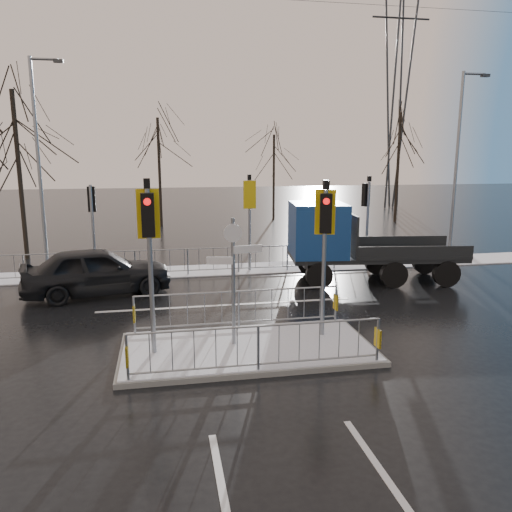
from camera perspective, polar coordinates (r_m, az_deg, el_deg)
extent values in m
plane|color=black|center=(12.24, -0.99, -10.83)|extent=(120.00, 120.00, 0.00)
cube|color=white|center=(20.38, -5.05, -1.61)|extent=(30.00, 2.00, 0.04)
cube|color=silver|center=(7.95, 15.97, -24.85)|extent=(0.12, 4.00, 0.01)
cube|color=silver|center=(15.77, -3.31, -5.61)|extent=(8.00, 0.15, 0.01)
cube|color=slate|center=(12.21, -0.99, -10.57)|extent=(6.00, 3.00, 0.12)
cube|color=white|center=(12.18, -0.99, -10.25)|extent=(5.85, 2.85, 0.03)
cube|color=gold|center=(10.59, -14.52, -10.98)|extent=(0.05, 0.28, 0.42)
cube|color=gold|center=(11.51, 13.75, -9.08)|extent=(0.05, 0.28, 0.42)
cube|color=gold|center=(13.18, -13.76, -6.40)|extent=(0.05, 0.28, 0.42)
cube|color=gold|center=(13.93, 9.09, -5.23)|extent=(0.05, 0.28, 0.42)
cylinder|color=gray|center=(11.47, -11.94, -2.01)|extent=(0.11, 0.11, 3.80)
cube|color=black|center=(11.05, -12.25, 4.59)|extent=(0.28, 0.22, 0.95)
cylinder|color=red|center=(10.91, -12.33, 6.08)|extent=(0.16, 0.04, 0.16)
cube|color=#DFB80D|center=(11.30, -12.21, 4.74)|extent=(0.50, 0.03, 1.10)
cube|color=black|center=(11.17, -12.37, 8.11)|extent=(0.14, 0.14, 0.22)
cylinder|color=gray|center=(12.48, 7.76, -0.99)|extent=(0.11, 0.11, 3.70)
cube|color=black|center=(12.09, 7.98, 4.84)|extent=(0.33, 0.28, 0.95)
cylinder|color=red|center=(11.95, 8.05, 6.21)|extent=(0.16, 0.08, 0.16)
cube|color=#DFB80D|center=(12.33, 7.91, 4.98)|extent=(0.49, 0.16, 1.10)
cube|color=black|center=(12.20, 8.01, 8.07)|extent=(0.14, 0.14, 0.22)
cylinder|color=gray|center=(11.85, -2.61, -3.08)|extent=(0.09, 0.09, 3.10)
cube|color=silver|center=(11.72, -0.95, 0.79)|extent=(0.70, 0.14, 0.18)
cube|color=silver|center=(11.68, -4.19, -0.53)|extent=(0.62, 0.15, 0.18)
cylinder|color=silver|center=(11.57, -2.65, 2.64)|extent=(0.44, 0.03, 0.44)
cylinder|color=gray|center=(19.84, -18.11, 2.69)|extent=(0.11, 0.11, 3.50)
cube|color=black|center=(19.87, -18.26, 6.19)|extent=(0.28, 0.22, 0.95)
cylinder|color=red|center=(19.96, -18.28, 7.08)|extent=(0.16, 0.04, 0.16)
cylinder|color=gray|center=(19.94, -0.75, 3.46)|extent=(0.11, 0.11, 3.60)
cube|color=black|center=(19.98, -0.85, 7.09)|extent=(0.28, 0.22, 0.95)
cylinder|color=red|center=(20.07, -0.91, 7.96)|extent=(0.16, 0.04, 0.16)
cube|color=#DFB80D|center=(19.73, -0.73, 7.03)|extent=(0.50, 0.03, 1.10)
cube|color=black|center=(19.76, -0.77, 8.98)|extent=(0.14, 0.14, 0.22)
cylinder|color=gray|center=(21.37, 12.60, 3.60)|extent=(0.11, 0.11, 3.50)
cube|color=black|center=(21.38, 12.44, 6.85)|extent=(0.33, 0.28, 0.95)
cylinder|color=red|center=(21.45, 12.30, 7.67)|extent=(0.16, 0.08, 0.16)
cube|color=black|center=(21.20, 12.82, 8.61)|extent=(0.14, 0.14, 0.22)
imported|color=black|center=(17.50, -17.69, -1.65)|extent=(5.12, 2.93, 1.64)
cylinder|color=black|center=(17.65, 7.21, -2.22)|extent=(0.98, 0.41, 0.95)
cylinder|color=black|center=(19.57, 6.16, -0.82)|extent=(0.98, 0.41, 0.95)
cylinder|color=black|center=(18.32, 15.47, -2.04)|extent=(0.98, 0.41, 0.95)
cylinder|color=black|center=(20.18, 13.67, -0.70)|extent=(0.98, 0.41, 0.95)
cylinder|color=black|center=(19.02, 20.93, -1.90)|extent=(0.98, 0.41, 0.95)
cylinder|color=black|center=(20.81, 18.71, -0.62)|extent=(0.98, 0.41, 0.95)
cube|color=black|center=(19.04, 13.50, -0.02)|extent=(6.53, 2.98, 0.15)
cube|color=navy|center=(18.35, 7.06, 3.06)|extent=(2.19, 2.52, 1.91)
cube|color=black|center=(18.48, 9.92, 4.23)|extent=(0.28, 1.90, 1.05)
cube|color=#2D3033|center=(18.44, 5.23, -0.20)|extent=(0.39, 2.19, 0.33)
cube|color=black|center=(19.34, 16.50, 0.41)|extent=(4.46, 2.81, 0.11)
cube|color=black|center=(18.62, 10.67, 2.65)|extent=(0.37, 2.28, 1.43)
cylinder|color=black|center=(24.45, -25.38, 8.20)|extent=(0.20, 0.20, 7.36)
cylinder|color=black|center=(33.17, -10.96, 9.31)|extent=(0.19, 0.19, 6.90)
cylinder|color=black|center=(36.06, 2.04, 8.95)|extent=(0.16, 0.16, 5.98)
cylinder|color=black|center=(35.87, 15.89, 9.61)|extent=(0.20, 0.20, 7.36)
cylinder|color=gray|center=(23.23, 21.88, 9.15)|extent=(0.14, 0.14, 8.00)
cylinder|color=gray|center=(23.71, 23.70, 18.52)|extent=(1.00, 0.10, 0.10)
cube|color=#2D3033|center=(23.98, 24.73, 18.23)|extent=(0.35, 0.18, 0.12)
cylinder|color=gray|center=(21.17, -23.54, 9.13)|extent=(0.14, 0.14, 8.20)
cylinder|color=gray|center=(21.33, -23.07, 20.00)|extent=(1.00, 0.10, 0.10)
cube|color=#2D3033|center=(21.23, -21.66, 20.01)|extent=(0.35, 0.18, 0.12)
cylinder|color=#2D3033|center=(46.80, 16.20, 17.73)|extent=(1.18, 1.18, 19.97)
cylinder|color=#2D3033|center=(46.29, 14.80, 17.88)|extent=(1.18, 1.18, 19.97)
cylinder|color=#2D3033|center=(45.74, 16.90, 17.85)|extent=(1.18, 1.18, 19.97)
cylinder|color=#2D3033|center=(45.21, 15.48, 18.00)|extent=(1.18, 1.18, 19.97)
cylinder|color=#2D3033|center=(46.99, 16.26, 24.65)|extent=(5.00, 0.16, 0.16)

